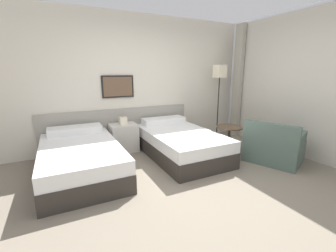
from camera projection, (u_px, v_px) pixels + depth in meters
The scene contains 9 objects.
ground_plane at pixel (192, 185), 3.18m from camera, with size 16.00×16.00×0.00m, color slate.
wall_headboard at pixel (138, 85), 4.73m from camera, with size 10.00×0.10×2.70m.
wall_window at pixel (319, 85), 3.87m from camera, with size 0.21×4.62×2.70m.
bed_near_door at pixel (81, 158), 3.51m from camera, with size 1.14×1.96×0.61m.
bed_near_window at pixel (180, 143), 4.28m from camera, with size 1.14×1.96×0.61m.
nightstand at pixel (124, 137), 4.50m from camera, with size 0.52×0.41×0.70m.
floor_lamp at pixel (220, 77), 5.14m from camera, with size 0.24×0.24×1.72m.
side_table at pixel (229, 134), 4.36m from camera, with size 0.50×0.50×0.54m.
armchair at pixel (273, 148), 3.99m from camera, with size 1.04×1.11×0.75m.
Camera 1 is at (-1.60, -2.43, 1.57)m, focal length 24.00 mm.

